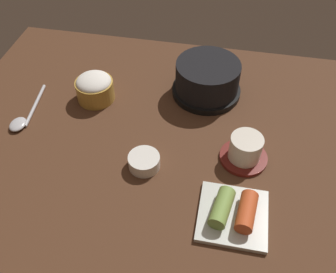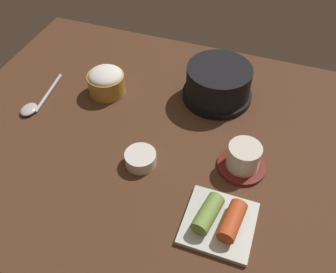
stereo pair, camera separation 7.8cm
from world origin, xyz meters
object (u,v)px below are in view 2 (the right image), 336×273
Objects in this scene: stone_pot at (218,83)px; rice_bowl at (106,81)px; banchan_cup_center at (141,158)px; tea_cup_with_saucer at (243,158)px; spoon at (35,104)px; kimchi_plate at (219,220)px.

stone_pot is 27.41cm from rice_bowl.
tea_cup_with_saucer is at bearing 16.51° from banchan_cup_center.
kimchi_plate is at bearing -18.33° from spoon.
rice_bowl reaches higher than tea_cup_with_saucer.
banchan_cup_center is (-9.74, -25.80, -2.89)cm from stone_pot.
banchan_cup_center is at bearing -163.49° from tea_cup_with_saucer.
tea_cup_with_saucer is (10.40, -19.83, -1.62)cm from stone_pot.
tea_cup_with_saucer is (36.82, -12.57, -0.63)cm from rice_bowl.
tea_cup_with_saucer is 0.79× the size of kimchi_plate.
stone_pot is 2.58× the size of banchan_cup_center.
stone_pot is 44.58cm from spoon.
rice_bowl reaches higher than banchan_cup_center.
rice_bowl is 0.90× the size of tea_cup_with_saucer.
rice_bowl is at bearing 161.14° from tea_cup_with_saucer.
stone_pot reaches higher than tea_cup_with_saucer.
banchan_cup_center is at bearing 155.50° from kimchi_plate.
spoon is (-49.86, 16.52, -0.94)cm from kimchi_plate.
spoon is at bearing -143.11° from rice_bowl.
stone_pot is 1.01× the size of spoon.
tea_cup_with_saucer is at bearing -2.13° from spoon.
tea_cup_with_saucer is 0.60× the size of spoon.
spoon is at bearing -156.19° from stone_pot.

